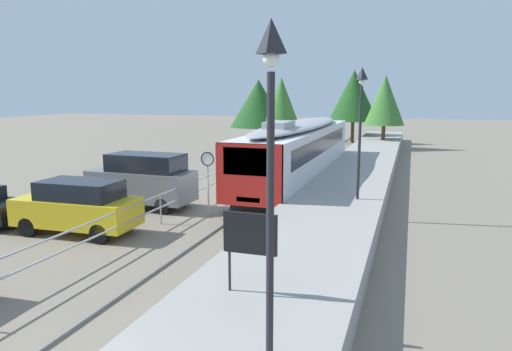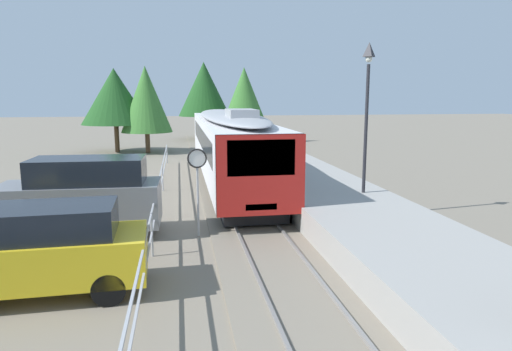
{
  "view_description": "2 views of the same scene",
  "coord_description": "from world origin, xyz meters",
  "px_view_note": "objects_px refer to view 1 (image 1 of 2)",
  "views": [
    {
      "loc": [
        6.12,
        -4.05,
        5.18
      ],
      "look_at": [
        0.0,
        14.26,
        1.8
      ],
      "focal_mm": 32.62,
      "sensor_mm": 36.0,
      "label": 1
    },
    {
      "loc": [
        -2.48,
        -0.45,
        4.41
      ],
      "look_at": [
        0.0,
        14.26,
        1.8
      ],
      "focal_mm": 32.07,
      "sensor_mm": 36.0,
      "label": 2
    }
  ],
  "objects_px": {
    "platform_notice_board": "(250,236)",
    "parked_suv_yellow": "(78,206)",
    "speed_limit_sign": "(208,168)",
    "parked_van_grey": "(143,180)",
    "commuter_train": "(299,147)",
    "platform_lamp_mid_platform": "(361,108)",
    "platform_lamp_near_end": "(271,132)"
  },
  "relations": [
    {
      "from": "parked_suv_yellow",
      "to": "platform_lamp_mid_platform",
      "type": "bearing_deg",
      "value": 28.47
    },
    {
      "from": "platform_lamp_near_end",
      "to": "platform_lamp_mid_platform",
      "type": "height_order",
      "value": "same"
    },
    {
      "from": "platform_lamp_mid_platform",
      "to": "parked_suv_yellow",
      "type": "relative_size",
      "value": 1.14
    },
    {
      "from": "platform_lamp_near_end",
      "to": "speed_limit_sign",
      "type": "xyz_separation_m",
      "value": [
        -6.1,
        11.14,
        -2.5
      ]
    },
    {
      "from": "speed_limit_sign",
      "to": "platform_notice_board",
      "type": "bearing_deg",
      "value": -60.47
    },
    {
      "from": "parked_suv_yellow",
      "to": "parked_van_grey",
      "type": "relative_size",
      "value": 0.95
    },
    {
      "from": "parked_suv_yellow",
      "to": "parked_van_grey",
      "type": "distance_m",
      "value": 4.43
    },
    {
      "from": "parked_suv_yellow",
      "to": "speed_limit_sign",
      "type": "bearing_deg",
      "value": 46.71
    },
    {
      "from": "commuter_train",
      "to": "parked_suv_yellow",
      "type": "relative_size",
      "value": 3.87
    },
    {
      "from": "commuter_train",
      "to": "platform_lamp_mid_platform",
      "type": "height_order",
      "value": "platform_lamp_mid_platform"
    },
    {
      "from": "parked_van_grey",
      "to": "platform_notice_board",
      "type": "bearing_deg",
      "value": -47.6
    },
    {
      "from": "platform_notice_board",
      "to": "parked_suv_yellow",
      "type": "distance_m",
      "value": 9.88
    },
    {
      "from": "commuter_train",
      "to": "platform_notice_board",
      "type": "distance_m",
      "value": 17.47
    },
    {
      "from": "commuter_train",
      "to": "speed_limit_sign",
      "type": "distance_m",
      "value": 8.74
    },
    {
      "from": "commuter_train",
      "to": "parked_suv_yellow",
      "type": "distance_m",
      "value": 13.57
    },
    {
      "from": "parked_van_grey",
      "to": "parked_suv_yellow",
      "type": "bearing_deg",
      "value": -90.32
    },
    {
      "from": "platform_lamp_mid_platform",
      "to": "platform_notice_board",
      "type": "bearing_deg",
      "value": -96.62
    },
    {
      "from": "commuter_train",
      "to": "platform_lamp_near_end",
      "type": "height_order",
      "value": "platform_lamp_near_end"
    },
    {
      "from": "parked_suv_yellow",
      "to": "parked_van_grey",
      "type": "height_order",
      "value": "parked_van_grey"
    },
    {
      "from": "platform_notice_board",
      "to": "speed_limit_sign",
      "type": "xyz_separation_m",
      "value": [
        -4.93,
        8.7,
        -0.06
      ]
    },
    {
      "from": "commuter_train",
      "to": "platform_notice_board",
      "type": "height_order",
      "value": "commuter_train"
    },
    {
      "from": "parked_suv_yellow",
      "to": "platform_lamp_near_end",
      "type": "bearing_deg",
      "value": -37.05
    },
    {
      "from": "platform_notice_board",
      "to": "parked_van_grey",
      "type": "xyz_separation_m",
      "value": [
        -8.5,
        9.3,
        -0.89
      ]
    },
    {
      "from": "speed_limit_sign",
      "to": "parked_suv_yellow",
      "type": "bearing_deg",
      "value": -133.29
    },
    {
      "from": "parked_van_grey",
      "to": "speed_limit_sign",
      "type": "bearing_deg",
      "value": -9.65
    },
    {
      "from": "platform_lamp_near_end",
      "to": "platform_notice_board",
      "type": "distance_m",
      "value": 3.64
    },
    {
      "from": "parked_suv_yellow",
      "to": "platform_notice_board",
      "type": "bearing_deg",
      "value": -29.8
    },
    {
      "from": "speed_limit_sign",
      "to": "parked_van_grey",
      "type": "distance_m",
      "value": 3.72
    },
    {
      "from": "platform_lamp_mid_platform",
      "to": "parked_van_grey",
      "type": "height_order",
      "value": "platform_lamp_mid_platform"
    },
    {
      "from": "commuter_train",
      "to": "parked_van_grey",
      "type": "relative_size",
      "value": 3.66
    },
    {
      "from": "commuter_train",
      "to": "platform_lamp_near_end",
      "type": "bearing_deg",
      "value": -78.08
    },
    {
      "from": "platform_notice_board",
      "to": "speed_limit_sign",
      "type": "relative_size",
      "value": 0.64
    }
  ]
}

